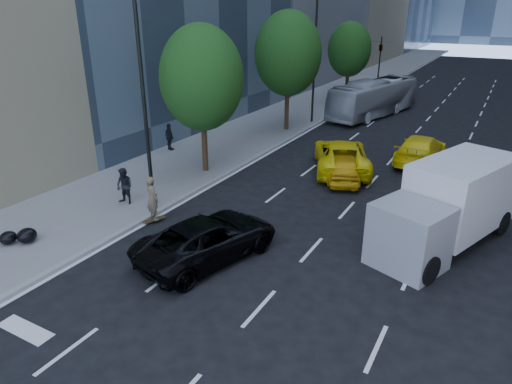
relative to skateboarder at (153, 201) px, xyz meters
The scene contains 20 objects.
ground 6.42m from the skateboarder, 28.18° to the right, with size 160.00×160.00×0.00m, color black.
sidewalk_left 27.23m from the skateboarder, 97.18° to the left, with size 6.00×120.00×0.15m, color slate.
lamp_near 5.03m from the skateboarder, 125.84° to the left, with size 2.13×0.22×10.00m.
lamp_far 19.63m from the skateboarder, 92.18° to the left, with size 2.13×0.22×10.00m.
tree_near 7.41m from the skateboarder, 104.93° to the left, with size 4.20×4.20×7.46m.
tree_mid 16.67m from the skateboarder, 95.71° to the left, with size 4.50×4.50×7.99m.
tree_far 29.28m from the skateboarder, 93.16° to the left, with size 3.90×3.90×6.92m.
traffic_signal 37.16m from the skateboarder, 91.24° to the left, with size 2.48×0.53×5.20m.
skateboarder is the anchor object (origin of this frame).
black_sedan_lincoln 3.82m from the skateboarder, 19.36° to the right, with size 2.47×5.35×1.49m, color black.
black_sedan_mercedes 10.96m from the skateboarder, 27.14° to the left, with size 1.94×4.77×1.38m, color black.
taxi_a 9.97m from the skateboarder, 58.54° to the left, with size 1.63×4.05×1.38m, color #E2A70B.
taxi_b 13.95m from the skateboarder, 45.37° to the left, with size 1.58×4.54×1.49m, color #D3A00B.
taxi_c 10.99m from the skateboarder, 65.53° to the left, with size 2.71×5.88×1.63m, color yellow.
taxi_d 15.64m from the skateboarder, 59.00° to the left, with size 2.16×5.31×1.54m, color yellow.
city_bus 23.98m from the skateboarder, 84.25° to the left, with size 2.43×10.40×2.90m, color #B4B7BB.
box_truck 11.39m from the skateboarder, 19.68° to the left, with size 4.49×6.93×3.12m.
pedestrian_a 2.22m from the skateboarder, 163.74° to the left, with size 0.79×0.62×1.63m, color black.
pedestrian_b 9.75m from the skateboarder, 125.05° to the left, with size 0.95×0.40×1.63m, color black.
garbage_bags 5.01m from the skateboarder, 126.38° to the right, with size 1.13×1.09×0.56m.
Camera 1 is at (6.35, -9.83, 8.32)m, focal length 32.00 mm.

